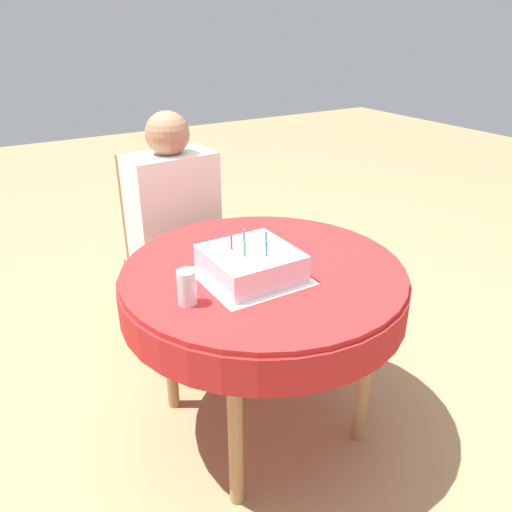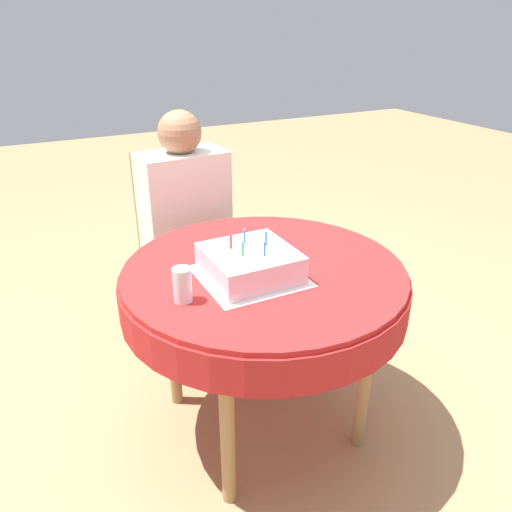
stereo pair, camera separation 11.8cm
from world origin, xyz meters
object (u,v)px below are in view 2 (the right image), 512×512
chair (181,242)px  birthday_cake (250,263)px  person (186,212)px  drinking_glass (182,285)px

chair → birthday_cake: (-0.04, -0.89, 0.28)m
person → drinking_glass: 0.90m
drinking_glass → chair: bearing=72.0°
person → birthday_cake: (-0.05, -0.79, 0.08)m
chair → person: (0.01, -0.10, 0.20)m
chair → birthday_cake: bearing=-95.9°
person → birthday_cake: person is taller
person → drinking_glass: person is taller
drinking_glass → person: bearing=69.7°
chair → person: person is taller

